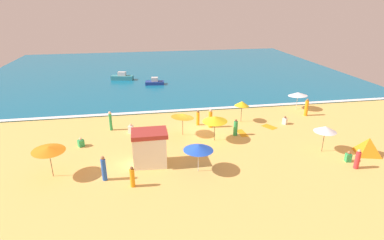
{
  "coord_description": "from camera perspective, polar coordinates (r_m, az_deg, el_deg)",
  "views": [
    {
      "loc": [
        -4.73,
        -26.42,
        11.77
      ],
      "look_at": [
        0.13,
        1.29,
        0.8
      ],
      "focal_mm": 28.81,
      "sensor_mm": 36.0,
      "label": 1
    }
  ],
  "objects": [
    {
      "name": "beachgoer_10",
      "position": [
        29.69,
        -11.23,
        -1.64
      ],
      "size": [
        0.57,
        0.57,
        0.94
      ],
      "color": "white",
      "rests_on": "ground_plane"
    },
    {
      "name": "beach_umbrella_3",
      "position": [
        37.11,
        19.01,
        4.56
      ],
      "size": [
        2.95,
        2.96,
        2.11
      ],
      "color": "silver",
      "rests_on": "ground_plane"
    },
    {
      "name": "small_boat_1",
      "position": [
        46.3,
        -6.91,
        6.99
      ],
      "size": [
        2.84,
        1.64,
        1.05
      ],
      "color": "navy",
      "rests_on": "ocean_water"
    },
    {
      "name": "wave_breaker_foam",
      "position": [
        35.06,
        -1.63,
        1.86
      ],
      "size": [
        57.0,
        0.7,
        0.01
      ],
      "primitive_type": "cube",
      "color": "white",
      "rests_on": "ocean_water"
    },
    {
      "name": "beachgoer_2",
      "position": [
        26.13,
        28.29,
        -6.46
      ],
      "size": [
        0.51,
        0.51,
        1.57
      ],
      "color": "red",
      "rests_on": "ground_plane"
    },
    {
      "name": "beachgoer_3",
      "position": [
        28.8,
        8.06,
        -1.46
      ],
      "size": [
        0.5,
        0.5,
        1.59
      ],
      "color": "green",
      "rests_on": "ground_plane"
    },
    {
      "name": "ground_plane",
      "position": [
        29.31,
        0.18,
        -2.37
      ],
      "size": [
        60.0,
        60.0,
        0.0
      ],
      "primitive_type": "plane",
      "color": "#EDBC60"
    },
    {
      "name": "beachgoer_0",
      "position": [
        30.87,
        1.11,
        0.37
      ],
      "size": [
        0.32,
        0.32,
        1.57
      ],
      "color": "orange",
      "rests_on": "ground_plane"
    },
    {
      "name": "lifeguard_cabana",
      "position": [
        23.53,
        -7.78,
        -5.09
      ],
      "size": [
        2.65,
        1.97,
        2.73
      ],
      "color": "white",
      "rests_on": "ground_plane"
    },
    {
      "name": "beach_towel_2",
      "position": [
        31.59,
        14.14,
        -1.24
      ],
      "size": [
        1.48,
        1.67,
        0.01
      ],
      "color": "orange",
      "rests_on": "ground_plane"
    },
    {
      "name": "beach_umbrella_2",
      "position": [
        23.57,
        -25.05,
        -4.86
      ],
      "size": [
        3.16,
        3.16,
        2.39
      ],
      "color": "#4C3823",
      "rests_on": "ground_plane"
    },
    {
      "name": "beachgoer_9",
      "position": [
        27.02,
        26.95,
        -6.12
      ],
      "size": [
        0.47,
        0.47,
        0.9
      ],
      "color": "green",
      "rests_on": "ground_plane"
    },
    {
      "name": "beach_umbrella_0",
      "position": [
        27.23,
        23.46,
        -1.54
      ],
      "size": [
        2.54,
        2.54,
        2.26
      ],
      "color": "#4C3823",
      "rests_on": "ground_plane"
    },
    {
      "name": "beachgoer_5",
      "position": [
        21.33,
        -10.99,
        -10.36
      ],
      "size": [
        0.43,
        0.43,
        1.52
      ],
      "color": "orange",
      "rests_on": "ground_plane"
    },
    {
      "name": "beachgoer_1",
      "position": [
        22.42,
        -16.01,
        -8.66
      ],
      "size": [
        0.43,
        0.43,
        1.86
      ],
      "color": "blue",
      "rests_on": "ground_plane"
    },
    {
      "name": "beachgoer_6",
      "position": [
        35.62,
        20.43,
        2.14
      ],
      "size": [
        0.53,
        0.53,
        1.91
      ],
      "color": "orange",
      "rests_on": "ground_plane"
    },
    {
      "name": "ocean_water",
      "position": [
        55.87,
        -4.94,
        9.12
      ],
      "size": [
        60.0,
        44.0,
        0.1
      ],
      "primitive_type": "cube",
      "color": "#146B93",
      "rests_on": "ground_plane"
    },
    {
      "name": "beach_umbrella_1",
      "position": [
        31.75,
        9.23,
        3.01
      ],
      "size": [
        2.09,
        2.08,
        2.25
      ],
      "color": "#4C3823",
      "rests_on": "ground_plane"
    },
    {
      "name": "beach_umbrella_5",
      "position": [
        27.05,
        4.26,
        0.21
      ],
      "size": [
        3.13,
        3.13,
        2.34
      ],
      "color": "#4C3823",
      "rests_on": "ground_plane"
    },
    {
      "name": "beachgoer_4",
      "position": [
        30.58,
        -14.86,
        -0.16
      ],
      "size": [
        0.4,
        0.4,
        1.91
      ],
      "color": "green",
      "rests_on": "ground_plane"
    },
    {
      "name": "beach_umbrella_6",
      "position": [
        28.11,
        -1.76,
        0.85
      ],
      "size": [
        2.85,
        2.84,
        2.25
      ],
      "color": "#4C3823",
      "rests_on": "ground_plane"
    },
    {
      "name": "beach_tent",
      "position": [
        28.94,
        29.83,
        -4.18
      ],
      "size": [
        2.39,
        2.38,
        1.42
      ],
      "color": "orange",
      "rests_on": "ground_plane"
    },
    {
      "name": "beach_towel_1",
      "position": [
        29.6,
        9.22,
        -2.41
      ],
      "size": [
        0.8,
        1.78,
        0.01
      ],
      "color": "orange",
      "rests_on": "ground_plane"
    },
    {
      "name": "beach_umbrella_4",
      "position": [
        22.1,
        1.2,
        -5.08
      ],
      "size": [
        3.07,
        3.06,
        2.2
      ],
      "color": "silver",
      "rests_on": "ground_plane"
    },
    {
      "name": "small_boat_0",
      "position": [
        49.9,
        -12.81,
        7.76
      ],
      "size": [
        3.55,
        1.88,
        1.26
      ],
      "color": "teal",
      "rests_on": "ocean_water"
    },
    {
      "name": "beachgoer_11",
      "position": [
        30.31,
        3.43,
        0.19
      ],
      "size": [
        0.43,
        0.43,
        1.85
      ],
      "color": "orange",
      "rests_on": "ground_plane"
    },
    {
      "name": "beachgoer_8",
      "position": [
        32.62,
        16.81,
        -0.12
      ],
      "size": [
        0.56,
        0.56,
        0.85
      ],
      "color": "white",
      "rests_on": "ground_plane"
    },
    {
      "name": "beach_towel_0",
      "position": [
        29.99,
        -6.35,
        -1.93
      ],
      "size": [
        1.96,
        1.58,
        0.01
      ],
      "color": "orange",
      "rests_on": "ground_plane"
    },
    {
      "name": "beachgoer_7",
      "position": [
        28.21,
        -19.87,
        -3.98
      ],
      "size": [
        0.65,
        0.65,
        0.82
      ],
      "color": "green",
      "rests_on": "ground_plane"
    }
  ]
}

